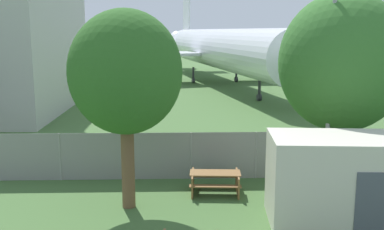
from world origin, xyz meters
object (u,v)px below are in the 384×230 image
object	(u,v)px
tree_behind_benches	(342,63)
tree_far_right	(125,73)
airplane	(219,49)
portable_cabin	(337,180)
picnic_bench_near_cabin	(215,180)

from	to	relation	value
tree_behind_benches	tree_far_right	bearing A→B (deg)	-158.93
airplane	portable_cabin	distance (m)	36.47
portable_cabin	tree_behind_benches	xyz separation A→B (m)	(1.57, 4.46, 3.19)
portable_cabin	tree_far_right	world-z (taller)	tree_far_right
tree_behind_benches	tree_far_right	xyz separation A→B (m)	(-8.02, -3.09, -0.08)
tree_behind_benches	picnic_bench_near_cabin	bearing A→B (deg)	-159.75
tree_far_right	picnic_bench_near_cabin	bearing A→B (deg)	22.45
airplane	tree_far_right	bearing A→B (deg)	-20.63
airplane	tree_behind_benches	xyz separation A→B (m)	(1.94, -31.93, 0.72)
picnic_bench_near_cabin	tree_behind_benches	world-z (taller)	tree_behind_benches
airplane	tree_far_right	xyz separation A→B (m)	(-6.08, -35.02, 0.64)
tree_far_right	portable_cabin	bearing A→B (deg)	-12.01
airplane	picnic_bench_near_cabin	bearing A→B (deg)	-16.05
tree_far_right	tree_behind_benches	bearing A→B (deg)	21.07
portable_cabin	tree_behind_benches	size ratio (longest dim) A/B	0.58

